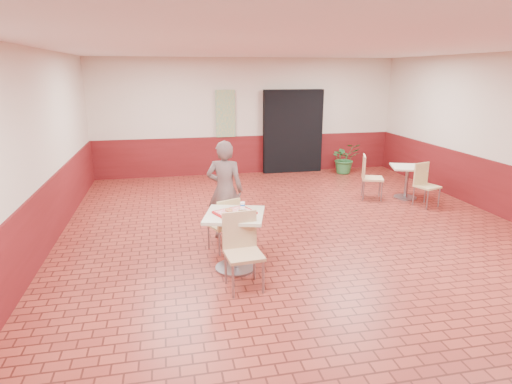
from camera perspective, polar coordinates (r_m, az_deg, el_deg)
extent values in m
cube|color=maroon|center=(7.01, 6.74, -6.56)|extent=(8.00, 10.00, 0.01)
cube|color=white|center=(6.50, 7.64, 18.73)|extent=(8.00, 10.00, 0.01)
cube|color=beige|center=(11.39, -1.09, 9.98)|extent=(8.00, 0.01, 3.00)
cube|color=beige|center=(6.51, -28.46, 3.69)|extent=(0.01, 10.00, 3.00)
cube|color=#591113|center=(11.51, -1.04, 5.01)|extent=(8.00, 0.04, 1.00)
cube|color=#591113|center=(6.75, -27.19, -4.61)|extent=(0.04, 10.00, 1.00)
cube|color=black|center=(11.60, 4.92, 8.04)|extent=(1.60, 0.22, 2.20)
cube|color=gray|center=(11.22, -4.09, 10.37)|extent=(0.50, 0.03, 1.20)
cube|color=beige|center=(5.76, -2.87, -3.10)|extent=(0.77, 0.77, 0.04)
cylinder|color=gray|center=(5.91, -2.82, -6.81)|extent=(0.09, 0.09, 0.77)
cylinder|color=gray|center=(6.06, -2.77, -10.02)|extent=(0.55, 0.55, 0.03)
cube|color=tan|center=(5.36, -1.63, -8.42)|extent=(0.48, 0.48, 0.04)
cube|color=tan|center=(5.44, -2.22, -5.04)|extent=(0.45, 0.07, 0.49)
cylinder|color=gray|center=(5.25, -3.08, -11.84)|extent=(0.03, 0.03, 0.43)
cylinder|color=gray|center=(5.35, 0.96, -11.30)|extent=(0.03, 0.03, 0.43)
cylinder|color=gray|center=(5.58, -4.05, -10.10)|extent=(0.03, 0.03, 0.43)
cylinder|color=gray|center=(5.67, -0.25, -9.63)|extent=(0.03, 0.03, 0.43)
cube|color=#DCCB84|center=(6.53, -4.41, -4.44)|extent=(0.51, 0.51, 0.04)
cube|color=#DCCB84|center=(6.31, -3.64, -2.92)|extent=(0.37, 0.18, 0.43)
cylinder|color=gray|center=(6.82, -3.86, -5.41)|extent=(0.03, 0.03, 0.38)
cylinder|color=gray|center=(6.67, -6.34, -5.98)|extent=(0.03, 0.03, 0.38)
cylinder|color=gray|center=(6.55, -2.36, -6.29)|extent=(0.03, 0.03, 0.38)
cylinder|color=gray|center=(6.40, -4.91, -6.91)|extent=(0.03, 0.03, 0.38)
imported|color=#64504E|center=(6.90, -4.17, 0.24)|extent=(0.68, 0.55, 1.62)
cube|color=#B00D11|center=(5.75, -2.88, -2.77)|extent=(0.49, 0.38, 0.03)
cube|color=#E18585|center=(5.75, -2.88, -2.62)|extent=(0.44, 0.33, 0.00)
torus|color=#B87243|center=(5.76, -3.64, -2.42)|extent=(0.13, 0.13, 0.03)
ellipsoid|color=#C6823A|center=(5.71, -1.79, -2.54)|extent=(0.13, 0.07, 0.03)
cube|color=beige|center=(5.70, -1.79, -2.35)|extent=(0.12, 0.06, 0.01)
ellipsoid|color=gold|center=(5.71, -2.34, -2.63)|extent=(0.03, 0.03, 0.02)
cylinder|color=white|center=(5.87, -1.80, -1.76)|extent=(0.07, 0.07, 0.09)
cylinder|color=blue|center=(5.87, -1.80, -1.72)|extent=(0.07, 0.07, 0.02)
cube|color=beige|center=(9.70, 19.60, 3.14)|extent=(0.66, 0.66, 0.04)
cylinder|color=gray|center=(9.77, 19.41, 1.14)|extent=(0.07, 0.07, 0.66)
cylinder|color=gray|center=(9.85, 19.25, -0.65)|extent=(0.48, 0.48, 0.03)
cube|color=#E1BE87|center=(9.48, 15.27, 1.75)|extent=(0.56, 0.56, 0.04)
cube|color=#E1BE87|center=(9.40, 14.20, 3.33)|extent=(0.19, 0.41, 0.47)
cylinder|color=gray|center=(9.38, 16.40, 0.05)|extent=(0.03, 0.03, 0.42)
cylinder|color=gray|center=(9.74, 16.16, 0.63)|extent=(0.03, 0.03, 0.42)
cylinder|color=gray|center=(9.34, 14.14, 0.15)|extent=(0.03, 0.03, 0.42)
cylinder|color=gray|center=(9.70, 13.98, 0.74)|extent=(0.03, 0.03, 0.42)
cube|color=#DCC984|center=(9.30, 21.87, 0.68)|extent=(0.50, 0.50, 0.04)
cube|color=#DCC984|center=(9.36, 21.17, 2.34)|extent=(0.39, 0.15, 0.44)
cylinder|color=gray|center=(9.12, 21.88, -1.00)|extent=(0.03, 0.03, 0.39)
cylinder|color=gray|center=(9.39, 23.21, -0.70)|extent=(0.03, 0.03, 0.39)
cylinder|color=gray|center=(9.33, 20.26, -0.48)|extent=(0.03, 0.03, 0.39)
cylinder|color=gray|center=(9.59, 21.61, -0.19)|extent=(0.03, 0.03, 0.39)
imported|color=#2D7236|center=(11.73, 11.77, 4.44)|extent=(0.76, 0.66, 0.82)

